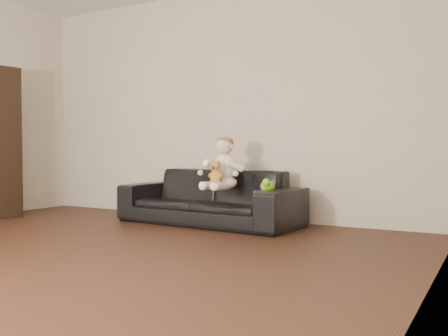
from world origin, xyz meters
The scene contains 9 objects.
floor centered at (0.00, 0.00, 0.00)m, with size 5.50×5.50×0.00m, color #371E13.
wall_back centered at (0.00, 2.75, 1.30)m, with size 5.00×5.00×0.00m, color #BEB4A0.
wall_right centered at (2.50, 0.00, 1.30)m, with size 5.50×5.50×0.00m, color #BEB4A0.
sofa centered at (0.17, 2.25, 0.28)m, with size 1.94×0.76×0.57m, color black.
baby centered at (0.40, 2.14, 0.61)m, with size 0.41×0.49×0.54m.
teddy_bear centered at (0.41, 1.98, 0.55)m, with size 0.15×0.15×0.23m.
toy_green centered at (0.89, 2.12, 0.43)m, with size 0.13×0.16×0.11m, color #6CC617.
toy_rattle centered at (0.84, 2.16, 0.41)m, with size 0.07×0.07×0.07m, color #E71B47.
toy_blue_disc centered at (0.86, 2.00, 0.38)m, with size 0.11×0.11×0.02m, color blue.
Camera 1 is at (2.84, -2.22, 0.77)m, focal length 40.00 mm.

